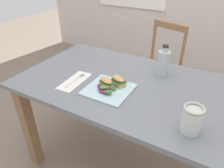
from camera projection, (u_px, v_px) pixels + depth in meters
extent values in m
plane|color=#7A6B5B|center=(124.00, 151.00, 1.77)|extent=(8.89, 8.89, 0.00)
cube|color=slate|center=(124.00, 84.00, 1.31)|extent=(1.31, 0.80, 0.03)
cube|color=#8E6642|center=(29.00, 128.00, 1.50)|extent=(0.07, 0.07, 0.71)
cube|color=#8E6642|center=(84.00, 85.00, 1.99)|extent=(0.07, 0.07, 0.71)
cube|color=#8E6642|center=(216.00, 127.00, 1.50)|extent=(0.07, 0.07, 0.71)
cylinder|color=#8E6642|center=(130.00, 88.00, 2.21)|extent=(0.03, 0.03, 0.43)
cylinder|color=#8E6642|center=(156.00, 102.00, 2.01)|extent=(0.03, 0.03, 0.43)
cylinder|color=#8E6642|center=(149.00, 77.00, 2.42)|extent=(0.03, 0.03, 0.43)
cylinder|color=#8E6642|center=(175.00, 88.00, 2.21)|extent=(0.03, 0.03, 0.43)
cube|color=#8E6642|center=(155.00, 69.00, 2.09)|extent=(0.50, 0.50, 0.02)
cylinder|color=#8E6642|center=(154.00, 40.00, 2.19)|extent=(0.03, 0.03, 0.42)
cylinder|color=#8E6642|center=(183.00, 49.00, 1.98)|extent=(0.03, 0.03, 0.42)
cube|color=#8E6642|center=(170.00, 26.00, 1.99)|extent=(0.35, 0.13, 0.06)
cube|color=silver|center=(109.00, 89.00, 1.22)|extent=(0.26, 0.26, 0.01)
cube|color=tan|center=(106.00, 85.00, 1.23)|extent=(0.10, 0.08, 0.02)
cube|color=#3D7033|center=(107.00, 82.00, 1.22)|extent=(0.10, 0.08, 0.01)
ellipsoid|color=tan|center=(106.00, 80.00, 1.21)|extent=(0.10, 0.08, 0.02)
cube|color=tan|center=(118.00, 83.00, 1.24)|extent=(0.10, 0.08, 0.02)
cube|color=#3D7033|center=(119.00, 81.00, 1.24)|extent=(0.10, 0.08, 0.01)
ellipsoid|color=tan|center=(118.00, 78.00, 1.23)|extent=(0.10, 0.08, 0.02)
ellipsoid|color=#602D47|center=(103.00, 91.00, 1.18)|extent=(0.06, 0.04, 0.02)
ellipsoid|color=#602D47|center=(101.00, 87.00, 1.21)|extent=(0.06, 0.05, 0.02)
ellipsoid|color=#602D47|center=(109.00, 88.00, 1.20)|extent=(0.05, 0.05, 0.02)
ellipsoid|color=#3D7033|center=(108.00, 92.00, 1.15)|extent=(0.05, 0.04, 0.02)
ellipsoid|color=#84A84C|center=(104.00, 87.00, 1.19)|extent=(0.04, 0.05, 0.01)
ellipsoid|color=#518438|center=(105.00, 87.00, 1.18)|extent=(0.06, 0.07, 0.01)
ellipsoid|color=#518438|center=(101.00, 86.00, 1.22)|extent=(0.05, 0.06, 0.02)
ellipsoid|color=#518438|center=(112.00, 86.00, 1.21)|extent=(0.05, 0.07, 0.02)
ellipsoid|color=#3D7033|center=(114.00, 88.00, 1.21)|extent=(0.04, 0.06, 0.01)
cube|color=silver|center=(75.00, 81.00, 1.30)|extent=(0.11, 0.25, 0.00)
cube|color=silver|center=(72.00, 82.00, 1.28)|extent=(0.01, 0.14, 0.00)
cube|color=silver|center=(81.00, 76.00, 1.35)|extent=(0.03, 0.05, 0.00)
cube|color=#38383D|center=(83.00, 75.00, 1.35)|extent=(0.00, 0.03, 0.00)
cube|color=#38383D|center=(82.00, 75.00, 1.36)|extent=(0.00, 0.03, 0.00)
cube|color=#38383D|center=(81.00, 75.00, 1.36)|extent=(0.00, 0.03, 0.00)
cylinder|color=black|center=(163.00, 67.00, 1.35)|extent=(0.07, 0.07, 0.11)
cylinder|color=#B2BCB7|center=(163.00, 63.00, 1.34)|extent=(0.08, 0.08, 0.16)
cylinder|color=#B2BCB7|center=(165.00, 49.00, 1.29)|extent=(0.03, 0.03, 0.03)
cylinder|color=black|center=(166.00, 46.00, 1.28)|extent=(0.04, 0.04, 0.01)
cylinder|color=gold|center=(191.00, 122.00, 0.91)|extent=(0.08, 0.08, 0.09)
cylinder|color=silver|center=(192.00, 120.00, 0.91)|extent=(0.09, 0.09, 0.12)
torus|color=#B7B29E|center=(195.00, 109.00, 0.87)|extent=(0.09, 0.09, 0.01)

